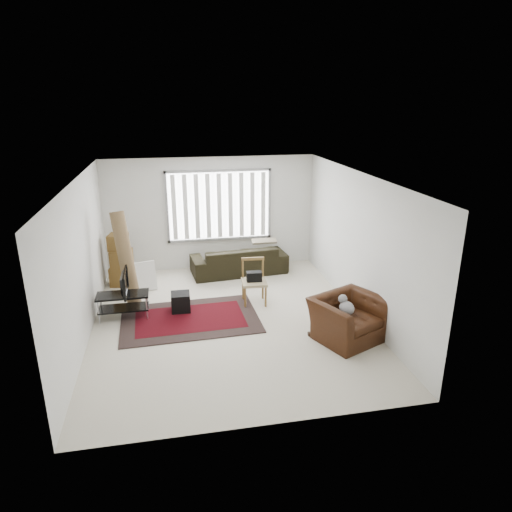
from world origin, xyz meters
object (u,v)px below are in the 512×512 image
(sofa, at_px, (239,256))
(armchair, at_px, (349,316))
(tv_stand, at_px, (123,301))
(side_chair, at_px, (254,280))
(moving_boxes, at_px, (121,262))

(sofa, xyz_separation_m, armchair, (1.35, -3.51, -0.00))
(tv_stand, relative_size, side_chair, 1.05)
(moving_boxes, bearing_deg, tv_stand, -84.84)
(armchair, bearing_deg, sofa, 87.16)
(sofa, height_order, armchair, sofa)
(tv_stand, xyz_separation_m, side_chair, (2.56, 0.18, 0.16))
(tv_stand, xyz_separation_m, armchair, (3.88, -1.58, 0.08))
(tv_stand, height_order, moving_boxes, moving_boxes)
(sofa, bearing_deg, moving_boxes, -0.57)
(tv_stand, bearing_deg, side_chair, 3.93)
(side_chair, height_order, armchair, side_chair)
(side_chair, bearing_deg, armchair, -49.16)
(moving_boxes, relative_size, armchair, 0.80)
(tv_stand, relative_size, sofa, 0.43)
(moving_boxes, distance_m, side_chair, 3.11)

